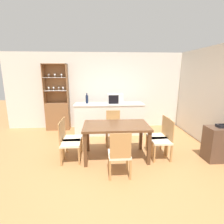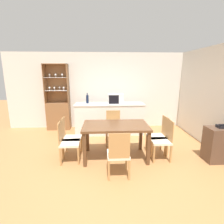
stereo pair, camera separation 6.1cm
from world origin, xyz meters
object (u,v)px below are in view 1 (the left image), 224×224
at_px(telephone, 222,126).
at_px(side_cabinet, 217,144).
at_px(dining_table, 116,129).
at_px(dining_chair_side_right_far, 159,136).
at_px(microwave, 115,99).
at_px(dining_chair_side_left_far, 70,138).
at_px(dining_chair_head_near, 120,154).
at_px(display_cabinet, 58,111).
at_px(wine_bottle, 87,99).
at_px(dining_chair_head_far, 113,128).
at_px(dining_chair_side_right_near, 163,140).
at_px(dining_chair_side_left_near, 68,142).

bearing_deg(telephone, side_cabinet, 175.21).
relative_size(dining_table, dining_chair_side_right_far, 1.60).
relative_size(dining_chair_side_right_far, microwave, 1.91).
xyz_separation_m(dining_table, dining_chair_side_right_far, (1.04, 0.13, -0.24)).
bearing_deg(dining_chair_side_left_far, dining_chair_side_right_far, 91.45).
height_order(dining_chair_head_near, telephone, dining_chair_head_near).
xyz_separation_m(dining_chair_side_right_far, side_cabinet, (1.16, -0.41, -0.06)).
distance_m(display_cabinet, wine_bottle, 1.20).
height_order(dining_chair_head_far, telephone, dining_chair_head_far).
bearing_deg(dining_chair_side_right_near, display_cabinet, 52.39).
xyz_separation_m(display_cabinet, dining_chair_head_far, (1.78, -1.40, -0.19)).
height_order(dining_table, dining_chair_side_left_far, dining_chair_side_left_far).
distance_m(dining_chair_side_left_far, microwave, 2.02).
distance_m(dining_chair_side_left_near, microwave, 2.22).
distance_m(dining_chair_side_right_near, dining_chair_side_right_far, 0.27).
xyz_separation_m(dining_chair_side_right_far, dining_chair_head_far, (-1.04, 0.62, 0.00)).
bearing_deg(dining_chair_side_left_far, dining_table, 84.18).
bearing_deg(dining_chair_side_left_near, telephone, 84.33).
bearing_deg(dining_chair_side_right_far, display_cabinet, 50.23).
bearing_deg(dining_chair_side_left_far, telephone, 84.19).
height_order(display_cabinet, dining_chair_head_near, display_cabinet).
xyz_separation_m(dining_table, side_cabinet, (2.20, -0.28, -0.30)).
distance_m(dining_chair_side_right_far, telephone, 1.32).
relative_size(dining_chair_side_left_near, wine_bottle, 2.84).
bearing_deg(dining_chair_head_far, microwave, -97.90).
bearing_deg(dining_chair_side_left_far, display_cabinet, -158.63).
relative_size(display_cabinet, dining_chair_side_right_far, 2.41).
distance_m(dining_table, dining_chair_head_near, 0.79).
distance_m(display_cabinet, telephone, 4.71).
bearing_deg(side_cabinet, dining_chair_head_near, -167.76).
height_order(display_cabinet, dining_chair_side_left_far, display_cabinet).
distance_m(dining_chair_side_right_near, telephone, 1.26).
bearing_deg(dining_table, microwave, 85.79).
xyz_separation_m(display_cabinet, dining_chair_side_left_far, (0.74, -2.02, -0.19)).
xyz_separation_m(dining_table, dining_chair_head_far, (-0.00, 0.76, -0.24)).
distance_m(dining_chair_side_left_far, dining_chair_head_far, 1.21).
bearing_deg(display_cabinet, wine_bottle, -23.23).
bearing_deg(dining_table, side_cabinet, -7.25).
height_order(dining_chair_side_right_far, telephone, dining_chair_side_right_far).
distance_m(dining_chair_head_far, telephone, 2.50).
distance_m(display_cabinet, dining_table, 2.79).
relative_size(microwave, wine_bottle, 1.48).
bearing_deg(dining_chair_side_right_far, dining_chair_side_right_near, 175.91).
height_order(dining_chair_side_right_near, wine_bottle, wine_bottle).
bearing_deg(telephone, dining_chair_head_far, 155.16).
height_order(microwave, side_cabinet, microwave).
height_order(dining_table, dining_chair_side_right_far, dining_chair_side_right_far).
xyz_separation_m(dining_chair_head_far, microwave, (0.12, 0.89, 0.66)).
bearing_deg(dining_chair_side_right_far, dining_table, 93.22).
relative_size(display_cabinet, dining_chair_side_right_near, 2.41).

